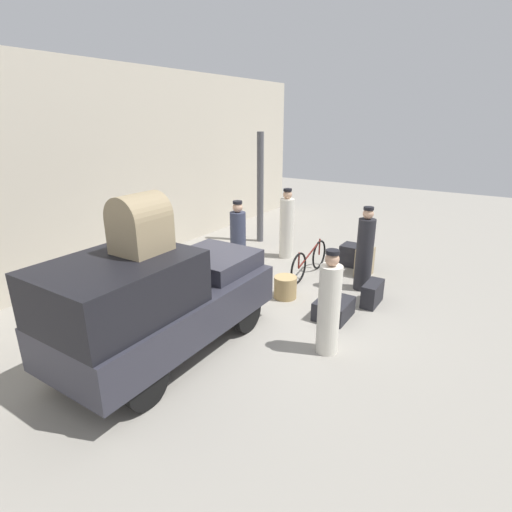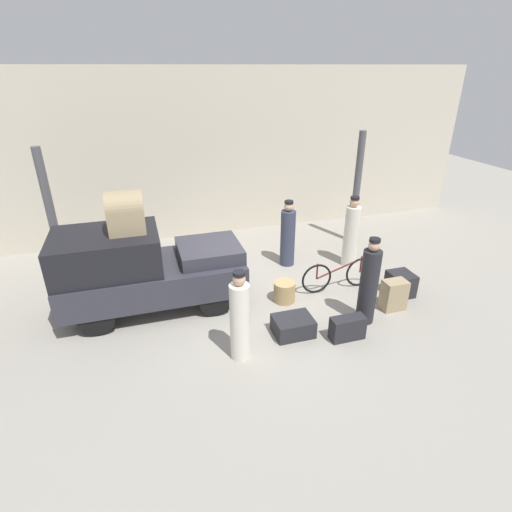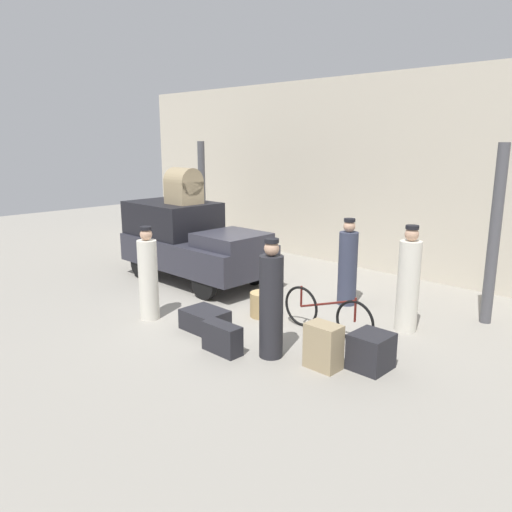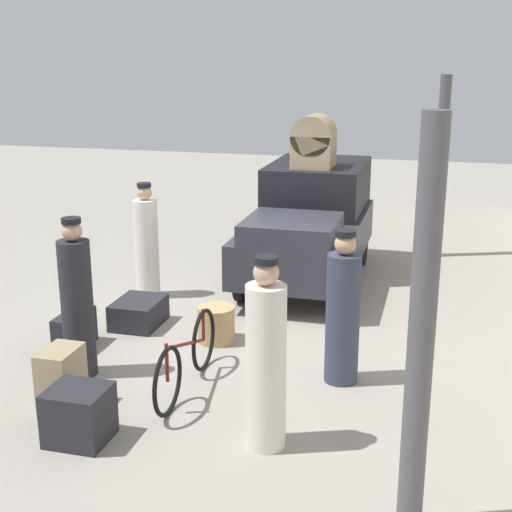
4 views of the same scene
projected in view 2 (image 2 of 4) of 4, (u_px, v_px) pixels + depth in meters
The scene contains 16 objects.
ground_plane at pixel (250, 302), 8.35m from camera, with size 30.00×30.00×0.00m, color gray.
station_building_facade at pixel (208, 156), 10.89m from camera, with size 16.00×0.15×4.50m.
canopy_pillar_left at pixel (52, 217), 8.66m from camera, with size 0.19×0.19×3.01m.
canopy_pillar_right at pixel (357, 189), 10.63m from camera, with size 0.19×0.19×3.01m.
truck at pixel (142, 268), 7.81m from camera, with size 3.53×1.57×1.69m.
bicycle at pixel (339, 275), 8.69m from camera, with size 1.73×0.04×0.73m.
wicker_basket at pixel (284, 292), 8.31m from camera, with size 0.45×0.45×0.44m.
porter_with_bicycle at pixel (288, 236), 9.64m from camera, with size 0.35×0.35×1.64m.
porter_standing_middle at pixel (240, 319), 6.48m from camera, with size 0.33×0.33×1.63m.
porter_carrying_trunk at pixel (369, 285), 7.41m from camera, with size 0.34×0.34×1.73m.
conductor_in_dark_uniform at pixel (351, 234), 9.61m from camera, with size 0.35×0.35×1.74m.
trunk_umber_medium at pixel (347, 328), 7.16m from camera, with size 0.63×0.26×0.44m.
trunk_large_brown at pixel (400, 284), 8.54m from camera, with size 0.49×0.53×0.50m.
suitcase_small_leather at pixel (394, 295), 8.01m from camera, with size 0.47×0.32×0.63m.
trunk_wicker_pale at pixel (293, 326), 7.30m from camera, with size 0.71×0.55×0.33m.
trunk_on_truck_roof at pixel (125, 212), 7.26m from camera, with size 0.65×0.59×0.78m.
Camera 2 is at (-1.96, -6.84, 4.48)m, focal length 28.00 mm.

